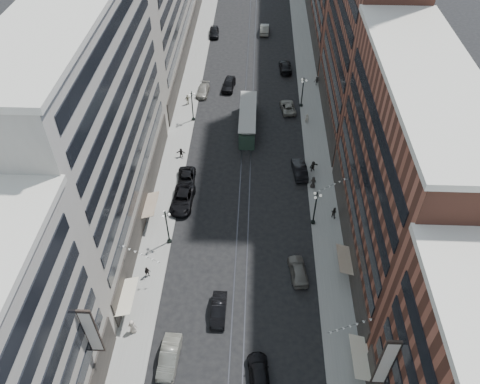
# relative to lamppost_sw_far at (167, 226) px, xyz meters

# --- Properties ---
(ground) EXTENTS (220.00, 220.00, 0.00)m
(ground) POSITION_rel_lamppost_sw_far_xyz_m (9.20, 32.00, -3.10)
(ground) COLOR black
(ground) RESTS_ON ground
(sidewalk_west) EXTENTS (4.00, 180.00, 0.15)m
(sidewalk_west) POSITION_rel_lamppost_sw_far_xyz_m (-1.80, 42.00, -3.02)
(sidewalk_west) COLOR gray
(sidewalk_west) RESTS_ON ground
(sidewalk_east) EXTENTS (4.00, 180.00, 0.15)m
(sidewalk_east) POSITION_rel_lamppost_sw_far_xyz_m (20.20, 42.00, -3.02)
(sidewalk_east) COLOR gray
(sidewalk_east) RESTS_ON ground
(rail_west) EXTENTS (0.12, 180.00, 0.02)m
(rail_west) POSITION_rel_lamppost_sw_far_xyz_m (8.50, 42.00, -3.09)
(rail_west) COLOR #2D2D33
(rail_west) RESTS_ON ground
(rail_east) EXTENTS (0.12, 180.00, 0.02)m
(rail_east) POSITION_rel_lamppost_sw_far_xyz_m (9.90, 42.00, -3.09)
(rail_east) COLOR #2D2D33
(rail_east) RESTS_ON ground
(building_west_mid) EXTENTS (8.00, 36.00, 28.00)m
(building_west_mid) POSITION_rel_lamppost_sw_far_xyz_m (-7.80, 5.00, 10.90)
(building_west_mid) COLOR gray
(building_west_mid) RESTS_ON ground
(building_east_mid) EXTENTS (8.00, 30.00, 24.00)m
(building_east_mid) POSITION_rel_lamppost_sw_far_xyz_m (26.20, -0.00, 8.90)
(building_east_mid) COLOR brown
(building_east_mid) RESTS_ON ground
(lamppost_sw_far) EXTENTS (1.03, 1.14, 5.52)m
(lamppost_sw_far) POSITION_rel_lamppost_sw_far_xyz_m (0.00, 0.00, 0.00)
(lamppost_sw_far) COLOR black
(lamppost_sw_far) RESTS_ON sidewalk_west
(lamppost_sw_mid) EXTENTS (1.03, 1.14, 5.52)m
(lamppost_sw_mid) POSITION_rel_lamppost_sw_far_xyz_m (0.00, 27.00, 0.00)
(lamppost_sw_mid) COLOR black
(lamppost_sw_mid) RESTS_ON sidewalk_west
(lamppost_se_far) EXTENTS (1.03, 1.14, 5.52)m
(lamppost_se_far) POSITION_rel_lamppost_sw_far_xyz_m (18.40, 4.00, 0.00)
(lamppost_se_far) COLOR black
(lamppost_se_far) RESTS_ON sidewalk_east
(lamppost_se_mid) EXTENTS (1.03, 1.14, 5.52)m
(lamppost_se_mid) POSITION_rel_lamppost_sw_far_xyz_m (18.40, 32.00, 0.00)
(lamppost_se_mid) COLOR black
(lamppost_se_mid) RESTS_ON sidewalk_east
(streetcar) EXTENTS (2.68, 12.10, 3.35)m
(streetcar) POSITION_rel_lamppost_sw_far_xyz_m (9.20, 25.23, -1.55)
(streetcar) COLOR #263C2F
(streetcar) RESTS_ON ground
(car_1) EXTENTS (2.07, 5.19, 1.68)m
(car_1) POSITION_rel_lamppost_sw_far_xyz_m (2.40, -15.77, -2.26)
(car_1) COLOR slate
(car_1) RESTS_ON ground
(car_2) EXTENTS (3.09, 6.25, 1.71)m
(car_2) POSITION_rel_lamppost_sw_far_xyz_m (0.80, 6.97, -2.24)
(car_2) COLOR black
(car_2) RESTS_ON ground
(car_4) EXTENTS (2.50, 4.96, 1.62)m
(car_4) POSITION_rel_lamppost_sw_far_xyz_m (16.00, -4.35, -2.29)
(car_4) COLOR #636058
(car_4) RESTS_ON ground
(car_5) EXTENTS (1.64, 4.61, 1.51)m
(car_5) POSITION_rel_lamppost_sw_far_xyz_m (7.00, -10.03, -2.34)
(car_5) COLOR black
(car_5) RESTS_ON ground
(car_6) EXTENTS (2.64, 5.26, 1.47)m
(car_6) POSITION_rel_lamppost_sw_far_xyz_m (11.51, -17.16, -2.36)
(car_6) COLOR black
(car_6) RESTS_ON ground
(pedestrian_1) EXTENTS (0.94, 0.52, 1.91)m
(pedestrian_1) POSITION_rel_lamppost_sw_far_xyz_m (-1.96, -12.67, -1.99)
(pedestrian_1) COLOR #B0A392
(pedestrian_1) RESTS_ON sidewalk_west
(pedestrian_2) EXTENTS (0.83, 0.55, 1.58)m
(pedestrian_2) POSITION_rel_lamppost_sw_far_xyz_m (-1.71, -5.43, -2.16)
(pedestrian_2) COLOR black
(pedestrian_2) RESTS_ON sidewalk_west
(pedestrian_4) EXTENTS (0.53, 1.10, 1.85)m
(pedestrian_4) POSITION_rel_lamppost_sw_far_xyz_m (21.06, -14.22, -2.02)
(pedestrian_4) COLOR #AFA791
(pedestrian_4) RESTS_ON sidewalk_east
(car_7) EXTENTS (2.87, 5.60, 1.51)m
(car_7) POSITION_rel_lamppost_sw_far_xyz_m (0.80, 11.18, -2.34)
(car_7) COLOR black
(car_7) RESTS_ON ground
(car_8) EXTENTS (2.37, 5.02, 1.41)m
(car_8) POSITION_rel_lamppost_sw_far_xyz_m (0.80, 35.44, -2.39)
(car_8) COLOR gray
(car_8) RESTS_ON ground
(car_9) EXTENTS (2.30, 5.21, 1.74)m
(car_9) POSITION_rel_lamppost_sw_far_xyz_m (0.90, 59.47, -2.23)
(car_9) COLOR black
(car_9) RESTS_ON ground
(car_10) EXTENTS (2.38, 5.37, 1.71)m
(car_10) POSITION_rel_lamppost_sw_far_xyz_m (17.13, 13.99, -2.24)
(car_10) COLOR black
(car_10) RESTS_ON ground
(car_11) EXTENTS (2.96, 5.27, 1.39)m
(car_11) POSITION_rel_lamppost_sw_far_xyz_m (16.00, 30.73, -2.40)
(car_11) COLOR gray
(car_11) RESTS_ON ground
(car_12) EXTENTS (2.60, 5.77, 1.64)m
(car_12) POSITION_rel_lamppost_sw_far_xyz_m (16.00, 44.72, -2.28)
(car_12) COLOR black
(car_12) RESTS_ON ground
(car_13) EXTENTS (2.70, 5.42, 1.77)m
(car_13) POSITION_rel_lamppost_sw_far_xyz_m (5.36, 37.56, -2.21)
(car_13) COLOR black
(car_13) RESTS_ON ground
(car_14) EXTENTS (2.07, 5.49, 1.79)m
(car_14) POSITION_rel_lamppost_sw_far_xyz_m (11.91, 61.28, -2.20)
(car_14) COLOR slate
(car_14) RESTS_ON ground
(pedestrian_5) EXTENTS (1.42, 0.50, 1.51)m
(pedestrian_5) POSITION_rel_lamppost_sw_far_xyz_m (-0.73, 17.14, -2.19)
(pedestrian_5) COLOR black
(pedestrian_5) RESTS_ON sidewalk_west
(pedestrian_6) EXTENTS (1.22, 0.91, 1.90)m
(pedestrian_6) POSITION_rel_lamppost_sw_far_xyz_m (-1.48, 31.80, -2.00)
(pedestrian_6) COLOR #AEAA90
(pedestrian_6) RESTS_ON sidewalk_west
(pedestrian_7) EXTENTS (0.92, 0.86, 1.68)m
(pedestrian_7) POSITION_rel_lamppost_sw_far_xyz_m (21.18, 5.22, -2.11)
(pedestrian_7) COLOR black
(pedestrian_7) RESTS_ON sidewalk_east
(pedestrian_8) EXTENTS (0.62, 0.41, 1.69)m
(pedestrian_8) POSITION_rel_lamppost_sw_far_xyz_m (19.02, 26.99, -2.10)
(pedestrian_8) COLOR #AA9F8D
(pedestrian_8) RESTS_ON sidewalk_east
(pedestrian_9) EXTENTS (1.13, 0.50, 1.72)m
(pedestrian_9) POSITION_rel_lamppost_sw_far_xyz_m (21.67, 39.16, -2.08)
(pedestrian_9) COLOR black
(pedestrian_9) RESTS_ON sidewalk_east
(pedestrian_extra_0) EXTENTS (1.53, 1.29, 1.69)m
(pedestrian_extra_0) POSITION_rel_lamppost_sw_far_xyz_m (19.14, 14.65, -2.10)
(pedestrian_extra_0) COLOR black
(pedestrian_extra_0) RESTS_ON sidewalk_east
(pedestrian_extra_1) EXTENTS (0.94, 0.54, 1.87)m
(pedestrian_extra_1) POSITION_rel_lamppost_sw_far_xyz_m (18.87, 10.96, -2.01)
(pedestrian_extra_1) COLOR black
(pedestrian_extra_1) RESTS_ON sidewalk_east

